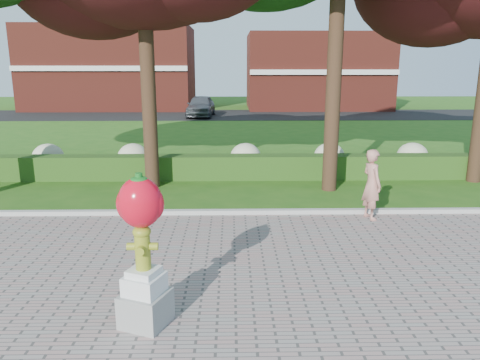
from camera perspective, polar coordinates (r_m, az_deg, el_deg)
The scene contains 10 objects.
ground at distance 9.19m, azimuth -4.16°, elevation -10.18°, with size 100.00×100.00×0.00m, color #265715.
curb at distance 11.97m, azimuth -3.41°, elevation -4.01°, with size 40.00×0.18×0.15m, color #ADADA5.
lawn_hedge at distance 15.75m, azimuth -2.85°, elevation 1.58°, with size 24.00×0.70×0.80m, color #214513.
hydrangea_row at distance 16.69m, azimuth -0.79°, elevation 2.82°, with size 20.10×1.10×0.99m.
street at distance 36.58m, azimuth -1.84°, elevation 7.96°, with size 50.00×8.00×0.02m, color black.
building_left at distance 43.67m, azimuth -15.36°, elevation 13.02°, with size 14.00×8.00×7.00m, color maroon.
building_right at distance 43.04m, azimuth 9.22°, elevation 12.92°, with size 12.00×8.00×6.40m, color maroon.
hydrant_sculpture at distance 6.79m, azimuth -11.80°, elevation -7.99°, with size 0.80×0.80×2.27m.
woman at distance 11.84m, azimuth 15.76°, elevation -0.51°, with size 0.63×0.42×1.74m, color tan.
parked_car at distance 35.21m, azimuth -4.81°, elevation 9.00°, with size 1.86×4.63×1.58m, color #44474C.
Camera 1 is at (0.50, -8.38, 3.73)m, focal length 35.00 mm.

